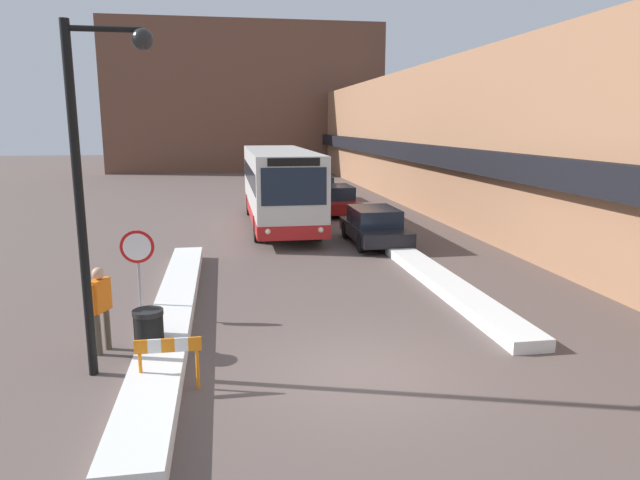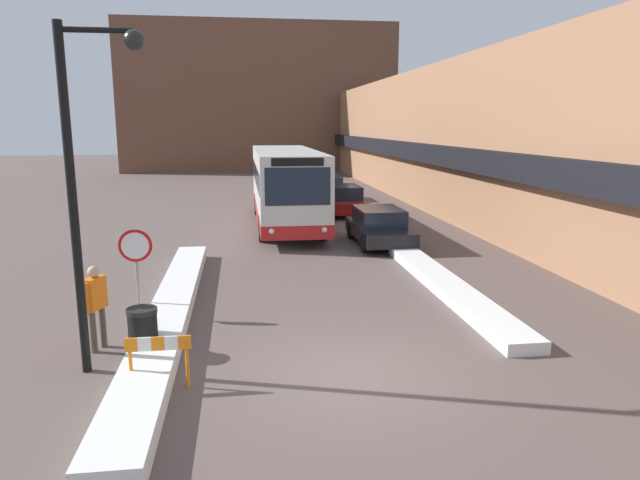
{
  "view_description": "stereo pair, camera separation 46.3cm",
  "coord_description": "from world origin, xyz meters",
  "px_view_note": "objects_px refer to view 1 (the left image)",
  "views": [
    {
      "loc": [
        -2.32,
        -9.37,
        4.45
      ],
      "look_at": [
        0.23,
        5.86,
        1.32
      ],
      "focal_mm": 32.0,
      "sensor_mm": 36.0,
      "label": 1
    },
    {
      "loc": [
        -1.86,
        -9.44,
        4.45
      ],
      "look_at": [
        0.23,
        5.86,
        1.32
      ],
      "focal_mm": 32.0,
      "sensor_mm": 36.0,
      "label": 2
    }
  ],
  "objects_px": {
    "pedestrian": "(100,302)",
    "stop_sign": "(138,256)",
    "city_bus": "(279,185)",
    "parked_car_back": "(318,188)",
    "parked_car_middle": "(336,200)",
    "street_lamp": "(94,163)",
    "construction_barricade": "(168,354)",
    "trash_bin": "(149,333)",
    "parked_car_front": "(374,226)"
  },
  "relations": [
    {
      "from": "city_bus",
      "to": "pedestrian",
      "type": "distance_m",
      "value": 14.65
    },
    {
      "from": "stop_sign",
      "to": "city_bus",
      "type": "bearing_deg",
      "value": 69.79
    },
    {
      "from": "stop_sign",
      "to": "pedestrian",
      "type": "relative_size",
      "value": 1.21
    },
    {
      "from": "parked_car_back",
      "to": "stop_sign",
      "type": "distance_m",
      "value": 22.0
    },
    {
      "from": "parked_car_middle",
      "to": "parked_car_back",
      "type": "relative_size",
      "value": 0.99
    },
    {
      "from": "pedestrian",
      "to": "construction_barricade",
      "type": "height_order",
      "value": "pedestrian"
    },
    {
      "from": "city_bus",
      "to": "pedestrian",
      "type": "bearing_deg",
      "value": -109.37
    },
    {
      "from": "parked_car_back",
      "to": "trash_bin",
      "type": "height_order",
      "value": "parked_car_back"
    },
    {
      "from": "stop_sign",
      "to": "trash_bin",
      "type": "height_order",
      "value": "stop_sign"
    },
    {
      "from": "parked_car_back",
      "to": "pedestrian",
      "type": "height_order",
      "value": "pedestrian"
    },
    {
      "from": "street_lamp",
      "to": "pedestrian",
      "type": "relative_size",
      "value": 3.53
    },
    {
      "from": "street_lamp",
      "to": "construction_barricade",
      "type": "distance_m",
      "value": 3.47
    },
    {
      "from": "street_lamp",
      "to": "stop_sign",
      "type": "bearing_deg",
      "value": 86.98
    },
    {
      "from": "city_bus",
      "to": "parked_car_back",
      "type": "bearing_deg",
      "value": 70.18
    },
    {
      "from": "parked_car_back",
      "to": "street_lamp",
      "type": "distance_m",
      "value": 25.02
    },
    {
      "from": "pedestrian",
      "to": "stop_sign",
      "type": "bearing_deg",
      "value": 9.85
    },
    {
      "from": "parked_car_front",
      "to": "parked_car_back",
      "type": "relative_size",
      "value": 0.97
    },
    {
      "from": "pedestrian",
      "to": "trash_bin",
      "type": "height_order",
      "value": "pedestrian"
    },
    {
      "from": "construction_barricade",
      "to": "street_lamp",
      "type": "bearing_deg",
      "value": 141.45
    },
    {
      "from": "parked_car_middle",
      "to": "trash_bin",
      "type": "bearing_deg",
      "value": -112.22
    },
    {
      "from": "stop_sign",
      "to": "street_lamp",
      "type": "bearing_deg",
      "value": -93.02
    },
    {
      "from": "pedestrian",
      "to": "parked_car_back",
      "type": "bearing_deg",
      "value": 4.19
    },
    {
      "from": "parked_car_front",
      "to": "parked_car_back",
      "type": "distance_m",
      "value": 13.28
    },
    {
      "from": "stop_sign",
      "to": "street_lamp",
      "type": "relative_size",
      "value": 0.34
    },
    {
      "from": "parked_car_middle",
      "to": "street_lamp",
      "type": "distance_m",
      "value": 19.79
    },
    {
      "from": "city_bus",
      "to": "parked_car_back",
      "type": "distance_m",
      "value": 9.37
    },
    {
      "from": "street_lamp",
      "to": "construction_barricade",
      "type": "relative_size",
      "value": 5.57
    },
    {
      "from": "parked_car_back",
      "to": "stop_sign",
      "type": "relative_size",
      "value": 2.07
    },
    {
      "from": "stop_sign",
      "to": "parked_car_middle",
      "type": "bearing_deg",
      "value": 63.35
    },
    {
      "from": "city_bus",
      "to": "parked_car_middle",
      "type": "relative_size",
      "value": 2.57
    },
    {
      "from": "parked_car_back",
      "to": "street_lamp",
      "type": "height_order",
      "value": "street_lamp"
    },
    {
      "from": "stop_sign",
      "to": "construction_barricade",
      "type": "bearing_deg",
      "value": -75.69
    },
    {
      "from": "parked_car_middle",
      "to": "street_lamp",
      "type": "bearing_deg",
      "value": -113.17
    },
    {
      "from": "parked_car_middle",
      "to": "trash_bin",
      "type": "distance_m",
      "value": 18.69
    },
    {
      "from": "parked_car_middle",
      "to": "city_bus",
      "type": "bearing_deg",
      "value": -135.33
    },
    {
      "from": "parked_car_back",
      "to": "trash_bin",
      "type": "relative_size",
      "value": 4.58
    },
    {
      "from": "trash_bin",
      "to": "parked_car_middle",
      "type": "bearing_deg",
      "value": 67.78
    },
    {
      "from": "parked_car_middle",
      "to": "parked_car_back",
      "type": "height_order",
      "value": "parked_car_middle"
    },
    {
      "from": "city_bus",
      "to": "pedestrian",
      "type": "xyz_separation_m",
      "value": [
        -4.85,
        -13.8,
        -0.77
      ]
    },
    {
      "from": "stop_sign",
      "to": "pedestrian",
      "type": "bearing_deg",
      "value": -103.89
    },
    {
      "from": "city_bus",
      "to": "stop_sign",
      "type": "xyz_separation_m",
      "value": [
        -4.38,
        -11.9,
        -0.29
      ]
    },
    {
      "from": "parked_car_back",
      "to": "stop_sign",
      "type": "height_order",
      "value": "stop_sign"
    },
    {
      "from": "construction_barricade",
      "to": "trash_bin",
      "type": "bearing_deg",
      "value": 108.19
    },
    {
      "from": "parked_car_front",
      "to": "stop_sign",
      "type": "xyz_separation_m",
      "value": [
        -7.54,
        -7.37,
        0.82
      ]
    },
    {
      "from": "parked_car_middle",
      "to": "street_lamp",
      "type": "xyz_separation_m",
      "value": [
        -7.69,
        -17.97,
        3.11
      ]
    },
    {
      "from": "street_lamp",
      "to": "construction_barricade",
      "type": "xyz_separation_m",
      "value": [
        1.14,
        -0.91,
        -3.15
      ]
    },
    {
      "from": "parked_car_back",
      "to": "pedestrian",
      "type": "bearing_deg",
      "value": -109.54
    },
    {
      "from": "construction_barricade",
      "to": "stop_sign",
      "type": "bearing_deg",
      "value": 104.31
    },
    {
      "from": "stop_sign",
      "to": "pedestrian",
      "type": "xyz_separation_m",
      "value": [
        -0.47,
        -1.9,
        -0.48
      ]
    },
    {
      "from": "street_lamp",
      "to": "city_bus",
      "type": "bearing_deg",
      "value": 73.01
    }
  ]
}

